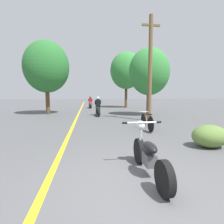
{
  "coord_description": "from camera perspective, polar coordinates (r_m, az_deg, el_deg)",
  "views": [
    {
      "loc": [
        -0.93,
        -2.74,
        1.64
      ],
      "look_at": [
        0.08,
        4.5,
        0.9
      ],
      "focal_mm": 28.0,
      "sensor_mm": 36.0,
      "label": 1
    }
  ],
  "objects": [
    {
      "name": "ground_plane",
      "position": [
        3.32,
        10.28,
        -23.88
      ],
      "size": [
        120.0,
        120.0,
        0.0
      ],
      "primitive_type": "plane",
      "color": "#515154"
    },
    {
      "name": "lane_stripe_center",
      "position": [
        15.35,
        -10.8,
        -0.44
      ],
      "size": [
        0.14,
        48.0,
        0.01
      ],
      "primitive_type": "cube",
      "color": "yellow",
      "rests_on": "ground"
    },
    {
      "name": "utility_pole",
      "position": [
        11.08,
        12.35,
        13.94
      ],
      "size": [
        1.1,
        0.24,
        6.29
      ],
      "color": "brown",
      "rests_on": "ground"
    },
    {
      "name": "roadside_tree_right_near",
      "position": [
        13.97,
        12.06,
        12.7
      ],
      "size": [
        3.11,
        2.8,
        5.16
      ],
      "color": "#513A23",
      "rests_on": "ground"
    },
    {
      "name": "roadside_tree_right_far",
      "position": [
        21.92,
        4.66,
        13.31
      ],
      "size": [
        3.89,
        3.5,
        6.77
      ],
      "color": "#513A23",
      "rests_on": "ground"
    },
    {
      "name": "roadside_tree_left",
      "position": [
        15.61,
        -20.62,
        13.6
      ],
      "size": [
        3.64,
        3.28,
        5.97
      ],
      "color": "#513A23",
      "rests_on": "ground"
    },
    {
      "name": "roadside_bush",
      "position": [
        6.25,
        29.29,
        -6.88
      ],
      "size": [
        1.1,
        0.88,
        0.7
      ],
      "color": "#5B7A38",
      "rests_on": "ground"
    },
    {
      "name": "motorcycle_foreground",
      "position": [
        3.72,
        11.79,
        -13.53
      ],
      "size": [
        0.9,
        1.98,
        1.04
      ],
      "color": "black",
      "rests_on": "ground"
    },
    {
      "name": "motorcycle_rider_lead",
      "position": [
        13.54,
        -4.58,
        1.13
      ],
      "size": [
        0.5,
        2.09,
        1.47
      ],
      "color": "black",
      "rests_on": "ground"
    },
    {
      "name": "motorcycle_rider_far",
      "position": [
        21.12,
        -7.09,
        2.73
      ],
      "size": [
        0.5,
        2.09,
        1.4
      ],
      "color": "black",
      "rests_on": "ground"
    },
    {
      "name": "bicycle_parked",
      "position": [
        8.19,
        11.31,
        -3.2
      ],
      "size": [
        0.44,
        1.7,
        0.82
      ],
      "color": "black",
      "rests_on": "ground"
    }
  ]
}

